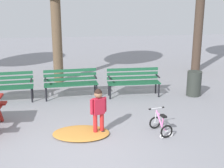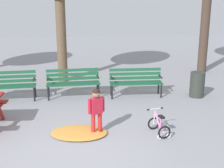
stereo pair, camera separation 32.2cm
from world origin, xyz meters
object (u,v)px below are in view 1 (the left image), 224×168
(park_bench_left, at_px, (71,81))
(child_standing, at_px, (98,108))
(kids_bicycle, at_px, (161,125))
(trash_bin, at_px, (194,84))
(park_bench_right, at_px, (133,80))
(park_bench_far_left, at_px, (5,85))

(park_bench_left, bearing_deg, child_standing, -78.26)
(kids_bicycle, bearing_deg, park_bench_left, 124.01)
(kids_bicycle, xyz_separation_m, trash_bin, (1.81, 2.53, 0.18))
(park_bench_right, distance_m, child_standing, 2.94)
(child_standing, bearing_deg, kids_bicycle, -6.94)
(child_standing, bearing_deg, park_bench_far_left, 133.32)
(park_bench_far_left, height_order, trash_bin, park_bench_far_left)
(park_bench_left, bearing_deg, trash_bin, -5.62)
(trash_bin, bearing_deg, kids_bicycle, -125.65)
(park_bench_left, height_order, child_standing, child_standing)
(park_bench_far_left, height_order, park_bench_right, same)
(trash_bin, bearing_deg, park_bench_right, 172.21)
(park_bench_far_left, relative_size, kids_bicycle, 2.65)
(park_bench_right, relative_size, child_standing, 1.52)
(park_bench_right, xyz_separation_m, child_standing, (-1.34, -2.61, 0.11))
(park_bench_far_left, distance_m, child_standing, 3.60)
(child_standing, xyz_separation_m, trash_bin, (3.20, 2.36, -0.24))
(park_bench_far_left, height_order, park_bench_left, same)
(park_bench_far_left, bearing_deg, child_standing, -46.68)
(park_bench_left, bearing_deg, kids_bicycle, -55.99)
(park_bench_right, relative_size, kids_bicycle, 2.62)
(park_bench_far_left, relative_size, trash_bin, 2.11)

